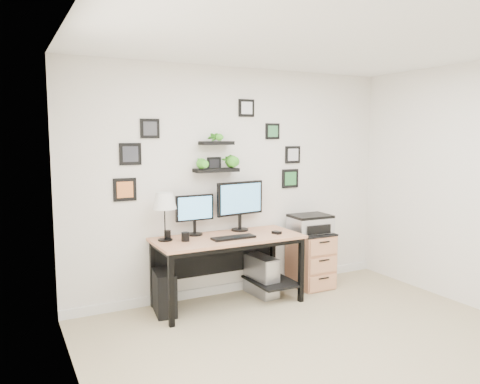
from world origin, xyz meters
TOP-DOWN VIEW (x-y plane):
  - room at (0.00, 1.98)m, footprint 4.00×4.00m
  - desk at (-0.26, 1.67)m, footprint 1.60×0.70m
  - monitor_left at (-0.58, 1.87)m, footprint 0.44×0.17m
  - monitor_right at (-0.03, 1.86)m, footprint 0.61×0.22m
  - keyboard at (-0.28, 1.52)m, footprint 0.47×0.16m
  - mouse at (0.25, 1.52)m, footprint 0.09×0.11m
  - table_lamp at (-0.95, 1.77)m, footprint 0.25×0.25m
  - mug at (-0.78, 1.64)m, footprint 0.08×0.08m
  - pen_cup at (-0.91, 1.83)m, footprint 0.07×0.07m
  - pc_tower_black at (-0.99, 1.71)m, footprint 0.26×0.47m
  - pc_tower_grey at (0.18, 1.72)m, footprint 0.24×0.47m
  - file_cabinet at (0.87, 1.72)m, footprint 0.43×0.53m
  - printer at (0.86, 1.73)m, footprint 0.48×0.40m
  - wall_decor at (-0.28, 1.93)m, footprint 2.29×0.18m

SIDE VIEW (x-z plane):
  - room at x=0.00m, z-range -1.95..2.05m
  - pc_tower_black at x=-0.99m, z-range 0.00..0.44m
  - pc_tower_grey at x=0.18m, z-range 0.00..0.46m
  - file_cabinet at x=0.87m, z-range 0.00..0.67m
  - desk at x=-0.26m, z-range 0.25..1.00m
  - keyboard at x=-0.28m, z-range 0.75..0.77m
  - mouse at x=0.25m, z-range 0.75..0.78m
  - printer at x=0.86m, z-range 0.67..0.88m
  - pen_cup at x=-0.91m, z-range 0.75..0.84m
  - mug at x=-0.78m, z-range 0.75..0.84m
  - monitor_left at x=-0.58m, z-range 0.79..1.23m
  - monitor_right at x=-0.03m, z-range 0.80..1.37m
  - table_lamp at x=-0.95m, z-range 0.90..1.40m
  - wall_decor at x=-0.28m, z-range 1.09..2.18m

